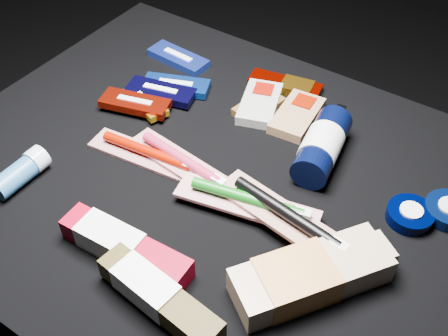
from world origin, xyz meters
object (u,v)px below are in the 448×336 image
Objects in this scene: bodywash_bottle at (308,276)px; lotion_bottle at (322,146)px; toothpaste_carton_red at (121,246)px; deodorant_stick at (21,172)px.

lotion_bottle is at bearing 147.27° from bodywash_bottle.
toothpaste_carton_red is (-0.15, -0.35, -0.01)m from lotion_bottle.
deodorant_stick is 0.47× the size of toothpaste_carton_red.
bodywash_bottle reaches higher than deodorant_stick.
toothpaste_carton_red is at bearing -5.57° from deodorant_stick.
toothpaste_carton_red is (-0.26, -0.11, -0.00)m from bodywash_bottle.
bodywash_bottle is 2.29× the size of deodorant_stick.
bodywash_bottle is at bearing 19.25° from toothpaste_carton_red.
bodywash_bottle is 0.28m from toothpaste_carton_red.
lotion_bottle is at bearing 63.35° from toothpaste_carton_red.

